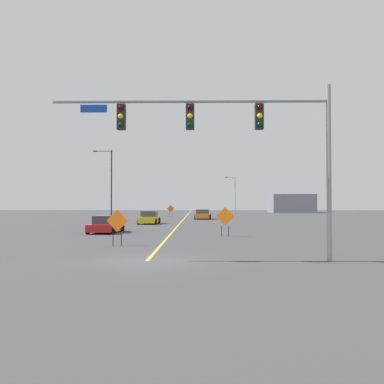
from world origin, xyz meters
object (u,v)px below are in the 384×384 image
object	(u,v)px
car_yellow_near	(149,218)
construction_sign_median_near	(117,223)
construction_sign_left_lane	(171,209)
car_red_mid	(106,225)
traffic_signal_assembly	(231,130)
car_orange_distant	(203,215)
street_lamp_mid_left	(234,193)
street_lamp_far_left	(110,181)
construction_sign_right_lane	(225,218)

from	to	relation	value
car_yellow_near	construction_sign_median_near	bearing A→B (deg)	-87.71
construction_sign_left_lane	construction_sign_median_near	size ratio (longest dim) A/B	0.96
car_red_mid	traffic_signal_assembly	bearing A→B (deg)	-62.17
construction_sign_median_near	car_orange_distant	distance (m)	37.09
street_lamp_mid_left	construction_sign_left_lane	world-z (taller)	street_lamp_mid_left
construction_sign_left_lane	construction_sign_median_near	distance (m)	44.15
street_lamp_mid_left	car_orange_distant	bearing A→B (deg)	-104.08
car_red_mid	car_yellow_near	xyz separation A→B (m)	(1.83, 13.66, 0.02)
street_lamp_mid_left	street_lamp_far_left	xyz separation A→B (m)	(-18.57, -30.11, 0.93)
traffic_signal_assembly	construction_sign_right_lane	world-z (taller)	traffic_signal_assembly
car_orange_distant	car_red_mid	world-z (taller)	car_orange_distant
construction_sign_left_lane	car_orange_distant	size ratio (longest dim) A/B	0.41
traffic_signal_assembly	construction_sign_median_near	xyz separation A→B (m)	(-5.80, 6.11, -4.11)
traffic_signal_assembly	car_red_mid	distance (m)	19.00
construction_sign_median_near	car_yellow_near	xyz separation A→B (m)	(-0.95, 23.82, -0.64)
car_orange_distant	construction_sign_left_lane	bearing A→B (deg)	123.91
traffic_signal_assembly	car_yellow_near	xyz separation A→B (m)	(-6.76, 29.93, -4.74)
traffic_signal_assembly	construction_sign_left_lane	bearing A→B (deg)	96.50
car_red_mid	street_lamp_mid_left	bearing A→B (deg)	74.71
street_lamp_far_left	construction_sign_left_lane	xyz separation A→B (m)	(7.12, 11.76, -3.84)
car_orange_distant	car_yellow_near	xyz separation A→B (m)	(-6.01, -12.92, -0.00)
car_red_mid	car_yellow_near	distance (m)	13.78
street_lamp_far_left	construction_sign_right_lane	world-z (taller)	street_lamp_far_left
construction_sign_left_lane	construction_sign_right_lane	xyz separation A→B (m)	(6.27, -37.46, 0.07)
construction_sign_median_near	car_red_mid	xyz separation A→B (m)	(-2.78, 10.16, -0.66)
car_yellow_near	construction_sign_left_lane	bearing A→B (deg)	87.11
construction_sign_right_lane	car_orange_distant	distance (m)	30.07
construction_sign_median_near	car_yellow_near	size ratio (longest dim) A/B	0.44
car_orange_distant	car_yellow_near	distance (m)	14.25
construction_sign_left_lane	construction_sign_right_lane	bearing A→B (deg)	-80.50
street_lamp_mid_left	car_red_mid	world-z (taller)	street_lamp_mid_left
street_lamp_far_left	construction_sign_median_near	size ratio (longest dim) A/B	4.57
street_lamp_mid_left	car_orange_distant	size ratio (longest dim) A/B	1.60
traffic_signal_assembly	car_orange_distant	distance (m)	43.12
construction_sign_median_near	car_yellow_near	bearing A→B (deg)	92.29
car_yellow_near	street_lamp_mid_left	bearing A→B (deg)	72.12
traffic_signal_assembly	car_yellow_near	distance (m)	31.05
construction_sign_right_lane	car_orange_distant	xyz separation A→B (m)	(-1.28, 30.04, -0.66)
construction_sign_median_near	car_orange_distant	xyz separation A→B (m)	(5.06, 36.73, -0.63)
construction_sign_left_lane	car_yellow_near	world-z (taller)	construction_sign_left_lane
street_lamp_mid_left	car_red_mid	size ratio (longest dim) A/B	1.60
construction_sign_right_lane	car_red_mid	bearing A→B (deg)	159.23
car_red_mid	car_orange_distant	bearing A→B (deg)	73.55
car_orange_distant	car_red_mid	bearing A→B (deg)	-106.45
construction_sign_right_lane	car_yellow_near	distance (m)	18.62
street_lamp_far_left	car_red_mid	distance (m)	23.07
street_lamp_far_left	construction_sign_median_near	xyz separation A→B (m)	(7.04, -32.39, -3.79)
construction_sign_left_lane	car_orange_distant	world-z (taller)	construction_sign_left_lane
traffic_signal_assembly	street_lamp_far_left	xyz separation A→B (m)	(-12.85, 38.50, -0.32)
street_lamp_mid_left	construction_sign_median_near	world-z (taller)	street_lamp_mid_left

